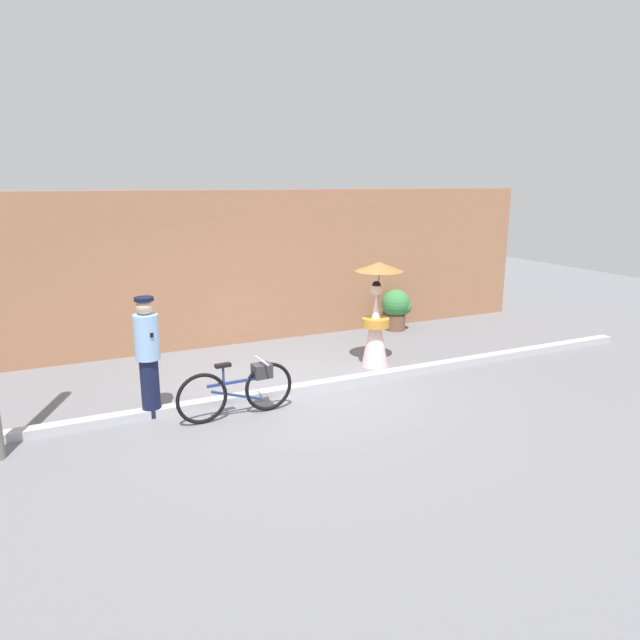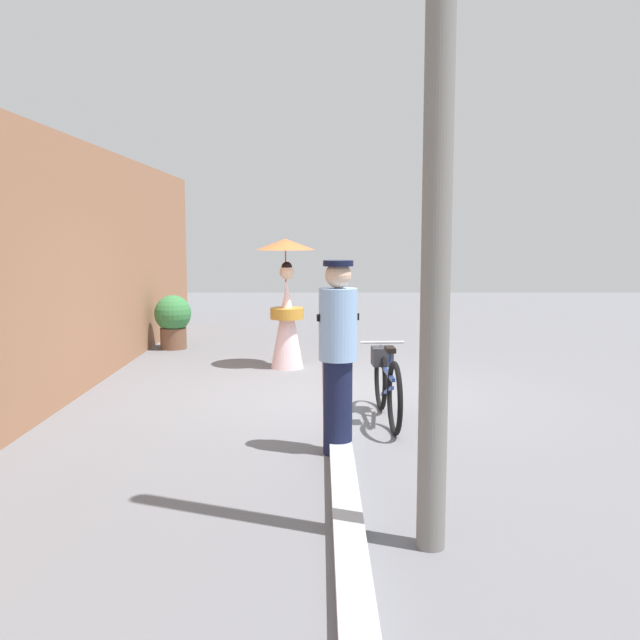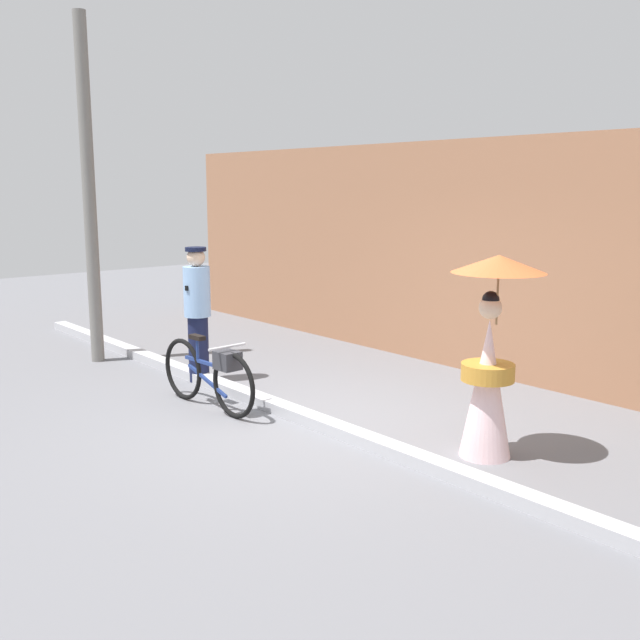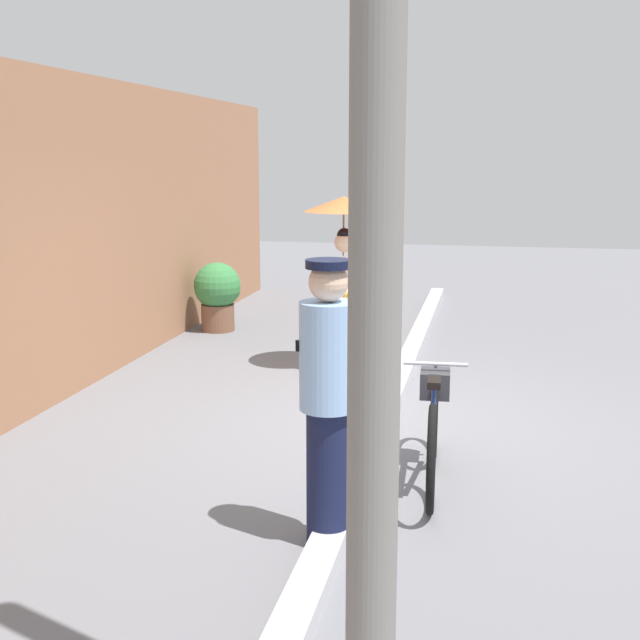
# 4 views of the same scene
# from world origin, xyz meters

# --- Properties ---
(ground_plane) EXTENTS (30.00, 30.00, 0.00)m
(ground_plane) POSITION_xyz_m (0.00, 0.00, 0.00)
(ground_plane) COLOR slate
(building_wall) EXTENTS (14.00, 0.40, 3.11)m
(building_wall) POSITION_xyz_m (0.00, 3.30, 1.55)
(building_wall) COLOR #9E6B4C
(building_wall) RESTS_ON ground_plane
(sidewalk_curb) EXTENTS (14.00, 0.20, 0.12)m
(sidewalk_curb) POSITION_xyz_m (0.00, 0.00, 0.06)
(sidewalk_curb) COLOR #B2B2B7
(sidewalk_curb) RESTS_ON ground_plane
(bicycle_near_officer) EXTENTS (1.72, 0.48, 0.82)m
(bicycle_near_officer) POSITION_xyz_m (-1.14, -0.52, 0.42)
(bicycle_near_officer) COLOR black
(bicycle_near_officer) RESTS_ON ground_plane
(person_officer) EXTENTS (0.34, 0.38, 1.73)m
(person_officer) POSITION_xyz_m (-2.29, 0.03, 0.93)
(person_officer) COLOR #141938
(person_officer) RESTS_ON ground_plane
(person_with_parasol) EXTENTS (0.85, 0.85, 1.89)m
(person_with_parasol) POSITION_xyz_m (1.78, 0.67, 0.97)
(person_with_parasol) COLOR silver
(person_with_parasol) RESTS_ON ground_plane
(potted_plant_by_door) EXTENTS (0.64, 0.63, 0.92)m
(potted_plant_by_door) POSITION_xyz_m (3.52, 2.68, 0.52)
(potted_plant_by_door) COLOR brown
(potted_plant_by_door) RESTS_ON ground_plane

